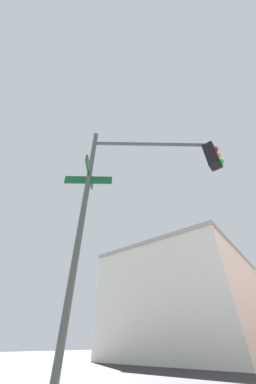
% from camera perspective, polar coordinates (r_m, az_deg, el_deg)
% --- Properties ---
extents(traffic_signal_near, '(3.08, 2.60, 6.20)m').
position_cam_1_polar(traffic_signal_near, '(4.59, 5.91, 2.86)').
color(traffic_signal_near, '#474C47').
rests_on(traffic_signal_near, ground_plane).
extents(building_stucco, '(14.76, 18.31, 10.47)m').
position_cam_1_polar(building_stucco, '(28.79, 17.63, -28.90)').
color(building_stucco, silver).
rests_on(building_stucco, ground_plane).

